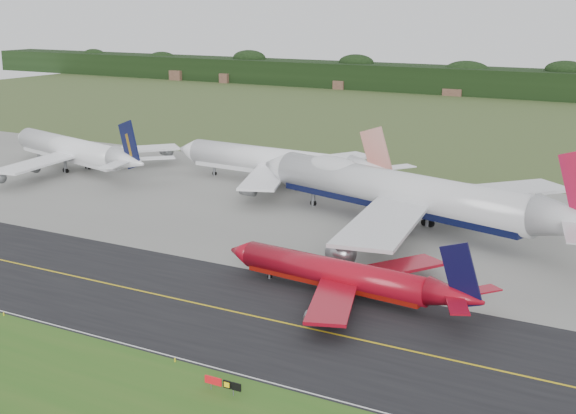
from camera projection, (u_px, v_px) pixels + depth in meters
The scene contains 13 objects.
ground at pixel (246, 302), 112.20m from camera, with size 600.00×600.00×0.00m, color #405427.
grass_verge at pixel (63, 408), 82.76m from camera, with size 400.00×30.00×0.01m, color #2A5B1A.
taxiway at pixel (230, 311), 108.83m from camera, with size 400.00×32.00×0.02m, color black.
apron at pixel (388, 219), 155.09m from camera, with size 400.00×78.00×0.01m, color slate.
taxiway_centreline at pixel (230, 311), 108.83m from camera, with size 400.00×0.40×0.00m, color gold.
taxiway_edge_line at pixel (158, 352), 95.79m from camera, with size 400.00×0.25×0.00m, color silver.
jet_ba_747 at pixel (409, 194), 146.89m from camera, with size 77.01×62.47×19.65m.
jet_red_737 at pixel (347, 276), 113.26m from camera, with size 41.38×33.60×11.17m.
jet_navy_gold at pixel (75, 151), 198.81m from camera, with size 58.08×49.50×15.21m.
jet_star_tail at pixel (281, 163), 182.83m from camera, with size 59.41×49.67×15.67m.
taxiway_sign at pixel (223, 383), 85.73m from camera, with size 4.59×0.22×1.53m.
edge_marker_left at pixel (4, 314), 107.06m from camera, with size 0.16×0.16×0.50m, color yellow.
edge_marker_center at pixel (175, 360), 93.26m from camera, with size 0.16×0.16×0.50m, color yellow.
Camera 1 is at (57.56, -88.57, 40.53)m, focal length 50.00 mm.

